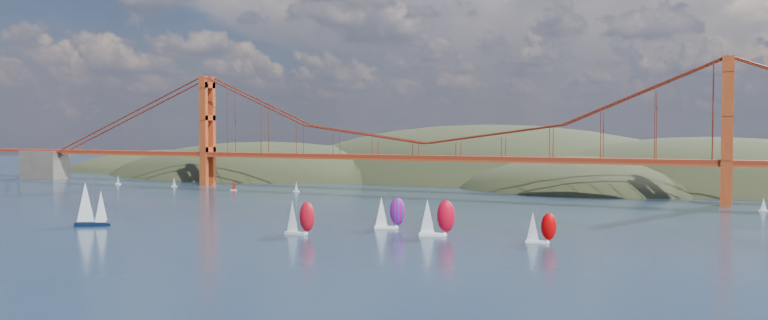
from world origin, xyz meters
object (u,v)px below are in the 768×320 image
Objects in this scene: racer_2 at (540,227)px; racer_0 at (299,217)px; racer_1 at (436,217)px; sloop_navy at (90,204)px; racer_rwb at (389,212)px.

racer_0 is at bearing -174.32° from racer_2.
racer_1 is at bearing 172.54° from racer_2.
racer_2 is at bearing -15.34° from racer_1.
racer_2 is at bearing 13.18° from racer_0.
racer_rwb is (80.67, 31.98, -1.58)m from sloop_navy.
racer_0 reaches higher than racer_2.
racer_0 is 0.93× the size of racer_1.
racer_2 is (27.65, -0.54, -1.08)m from racer_1.
racer_2 is (61.23, 13.03, -0.75)m from racer_0.
sloop_navy is at bearing 179.63° from racer_1.
racer_0 reaches higher than racer_rwb.
racer_rwb is (16.20, 21.39, -0.06)m from racer_0.
sloop_navy is 100.99m from racer_1.
racer_0 is at bearing -148.36° from racer_rwb.
racer_1 reaches higher than racer_0.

